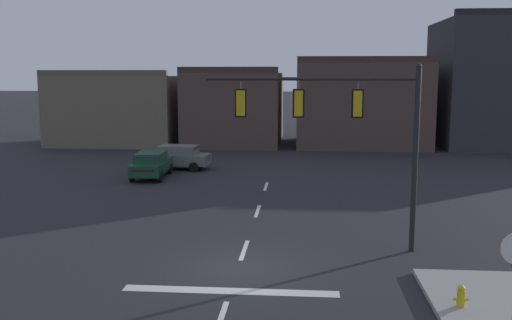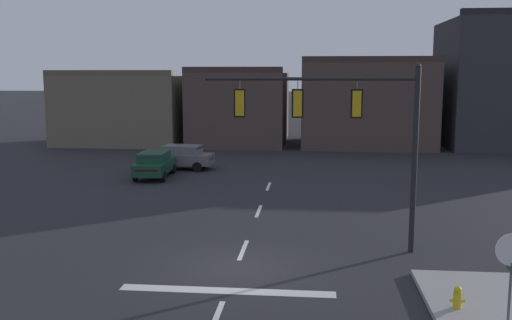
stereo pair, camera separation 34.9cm
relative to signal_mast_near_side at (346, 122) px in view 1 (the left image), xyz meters
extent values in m
plane|color=#232328|center=(-3.60, -2.40, -4.67)|extent=(400.00, 400.00, 0.00)
cube|color=silver|center=(-3.60, -4.40, -4.67)|extent=(6.40, 0.50, 0.01)
cube|color=silver|center=(-3.60, -6.40, -4.67)|extent=(0.16, 2.40, 0.01)
cube|color=silver|center=(-3.60, -0.40, -4.67)|extent=(0.16, 2.40, 0.01)
cube|color=silver|center=(-3.60, 5.60, -4.67)|extent=(0.16, 2.40, 0.01)
cube|color=silver|center=(-3.60, 11.60, -4.67)|extent=(0.16, 2.40, 0.01)
cylinder|color=black|center=(2.44, -0.03, -1.39)|extent=(0.20, 0.20, 6.56)
cylinder|color=black|center=(-1.28, -0.01, 1.49)|extent=(7.43, 0.16, 0.12)
sphere|color=black|center=(2.44, -0.03, 1.94)|extent=(0.18, 0.18, 0.18)
cylinder|color=#56565B|center=(0.37, -0.01, 1.26)|extent=(0.03, 0.03, 0.35)
cube|color=gold|center=(0.37, -0.01, 0.63)|extent=(0.30, 0.24, 0.90)
sphere|color=red|center=(0.37, 0.12, 0.92)|extent=(0.20, 0.20, 0.20)
sphere|color=#2D2314|center=(0.37, 0.12, 0.63)|extent=(0.20, 0.20, 0.20)
sphere|color=black|center=(0.37, 0.12, 0.35)|extent=(0.20, 0.20, 0.20)
cube|color=black|center=(0.37, -0.03, 0.63)|extent=(0.42, 0.03, 1.02)
cylinder|color=#56565B|center=(-1.69, 0.00, 1.26)|extent=(0.03, 0.03, 0.35)
cube|color=gold|center=(-1.69, 0.00, 0.63)|extent=(0.30, 0.24, 0.90)
sphere|color=red|center=(-1.69, 0.13, 0.92)|extent=(0.20, 0.20, 0.20)
sphere|color=#2D2314|center=(-1.69, 0.13, 0.63)|extent=(0.20, 0.20, 0.20)
sphere|color=black|center=(-1.69, 0.13, 0.35)|extent=(0.20, 0.20, 0.20)
cube|color=black|center=(-1.69, -0.02, 0.63)|extent=(0.42, 0.03, 1.02)
cylinder|color=#56565B|center=(-3.75, 0.01, 1.26)|extent=(0.03, 0.03, 0.35)
cube|color=gold|center=(-3.75, 0.01, 0.63)|extent=(0.30, 0.24, 0.90)
sphere|color=red|center=(-3.75, 0.14, 0.92)|extent=(0.20, 0.20, 0.20)
sphere|color=#2D2314|center=(-3.75, 0.14, 0.63)|extent=(0.20, 0.20, 0.20)
sphere|color=black|center=(-3.75, 0.14, 0.35)|extent=(0.20, 0.20, 0.20)
cube|color=black|center=(-3.75, -0.01, 0.63)|extent=(0.42, 0.03, 1.02)
cube|color=slate|center=(-10.01, 17.11, -3.97)|extent=(4.54, 2.19, 0.70)
cube|color=slate|center=(-9.86, 17.09, -3.34)|extent=(2.60, 1.82, 0.56)
cube|color=#2D3842|center=(-10.62, 17.16, -3.36)|extent=(0.38, 1.54, 0.47)
cube|color=#2D3842|center=(-8.69, 16.99, -3.36)|extent=(0.35, 1.53, 0.46)
cylinder|color=black|center=(-11.53, 16.39, -4.35)|extent=(0.66, 0.28, 0.64)
cylinder|color=black|center=(-11.38, 18.09, -4.35)|extent=(0.66, 0.28, 0.64)
cylinder|color=black|center=(-8.64, 16.13, -4.35)|extent=(0.66, 0.28, 0.64)
cylinder|color=black|center=(-8.48, 17.82, -4.35)|extent=(0.66, 0.28, 0.64)
sphere|color=silver|center=(-12.23, 16.73, -3.92)|extent=(0.16, 0.16, 0.16)
sphere|color=silver|center=(-12.13, 17.88, -3.92)|extent=(0.16, 0.16, 0.16)
cube|color=maroon|center=(-7.84, 16.91, -3.89)|extent=(0.16, 1.37, 0.12)
cube|color=#143D28|center=(-10.84, 13.83, -3.97)|extent=(1.98, 4.47, 0.70)
cube|color=#143D28|center=(-10.84, 13.68, -3.34)|extent=(1.70, 2.53, 0.56)
cube|color=#2D3842|center=(-10.87, 14.44, -3.36)|extent=(1.53, 0.31, 0.47)
cube|color=#2D3842|center=(-10.79, 12.51, -3.36)|extent=(1.53, 0.28, 0.46)
cylinder|color=black|center=(-11.75, 15.24, -4.35)|extent=(0.25, 0.65, 0.64)
cylinder|color=black|center=(-10.05, 15.31, -4.35)|extent=(0.25, 0.65, 0.64)
cylinder|color=black|center=(-11.63, 12.34, -4.35)|extent=(0.25, 0.65, 0.64)
cylinder|color=black|center=(-9.94, 12.41, -4.35)|extent=(0.25, 0.65, 0.64)
sphere|color=silver|center=(-11.51, 15.98, -3.92)|extent=(0.16, 0.16, 0.16)
sphere|color=silver|center=(-10.36, 16.03, -3.92)|extent=(0.16, 0.16, 0.16)
cube|color=maroon|center=(-10.76, 11.65, -3.89)|extent=(1.37, 0.10, 0.12)
cylinder|color=gold|center=(2.76, -5.37, -4.35)|extent=(0.22, 0.22, 0.55)
cylinder|color=gold|center=(2.76, -5.37, -4.62)|extent=(0.30, 0.30, 0.10)
sphere|color=gold|center=(2.76, -5.37, -4.02)|extent=(0.20, 0.20, 0.20)
cylinder|color=gold|center=(2.61, -5.37, -4.32)|extent=(0.10, 0.08, 0.08)
cylinder|color=gold|center=(2.91, -5.37, -4.32)|extent=(0.10, 0.08, 0.08)
cube|color=#665B4C|center=(-18.54, 30.99, -1.58)|extent=(11.17, 8.11, 6.20)
cube|color=brown|center=(-18.54, 27.23, 1.77)|extent=(11.17, 0.60, 0.50)
cube|color=#473833|center=(-7.84, 32.97, -1.44)|extent=(8.38, 12.07, 6.46)
cube|color=#3A2B26|center=(-7.84, 27.23, 2.04)|extent=(8.38, 0.60, 0.50)
cube|color=#473833|center=(3.57, 31.81, -1.02)|extent=(11.31, 9.76, 7.30)
cube|color=#3A2B26|center=(3.57, 27.23, 2.88)|extent=(11.31, 0.60, 0.50)
cube|color=#2D2D33|center=(15.35, 32.10, 0.81)|extent=(9.98, 10.33, 10.97)
camera|label=1|loc=(-1.51, -20.36, 1.64)|focal=40.11mm
camera|label=2|loc=(-1.16, -20.32, 1.64)|focal=40.11mm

